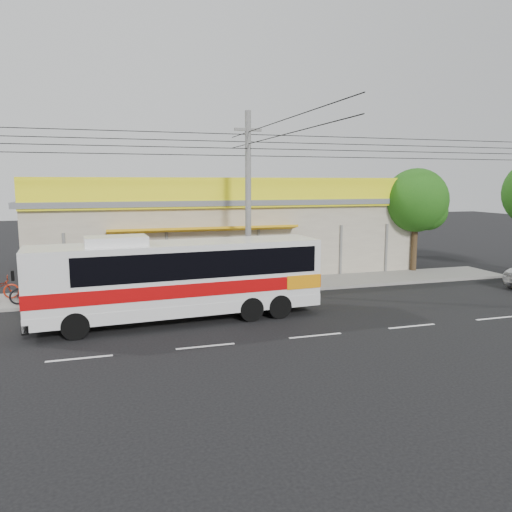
{
  "coord_description": "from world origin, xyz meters",
  "views": [
    {
      "loc": [
        -7.1,
        -18.38,
        5.46
      ],
      "look_at": [
        -0.85,
        2.0,
        2.29
      ],
      "focal_mm": 35.0,
      "sensor_mm": 36.0,
      "label": 1
    }
  ],
  "objects_px": {
    "tree_near": "(418,202)",
    "coach_bus": "(184,274)",
    "motorbike_dark": "(32,290)",
    "utility_pole": "(248,144)"
  },
  "relations": [
    {
      "from": "coach_bus",
      "to": "tree_near",
      "type": "xyz_separation_m",
      "value": [
        15.12,
        6.46,
        2.4
      ]
    },
    {
      "from": "motorbike_dark",
      "to": "utility_pole",
      "type": "xyz_separation_m",
      "value": [
        9.83,
        -0.43,
        6.51
      ]
    },
    {
      "from": "tree_near",
      "to": "coach_bus",
      "type": "bearing_deg",
      "value": -156.86
    },
    {
      "from": "coach_bus",
      "to": "tree_near",
      "type": "height_order",
      "value": "tree_near"
    },
    {
      "from": "tree_near",
      "to": "motorbike_dark",
      "type": "bearing_deg",
      "value": -174.05
    },
    {
      "from": "coach_bus",
      "to": "motorbike_dark",
      "type": "relative_size",
      "value": 5.95
    },
    {
      "from": "coach_bus",
      "to": "motorbike_dark",
      "type": "height_order",
      "value": "coach_bus"
    },
    {
      "from": "utility_pole",
      "to": "tree_near",
      "type": "distance_m",
      "value": 12.04
    },
    {
      "from": "tree_near",
      "to": "utility_pole",
      "type": "bearing_deg",
      "value": -166.92
    },
    {
      "from": "motorbike_dark",
      "to": "tree_near",
      "type": "distance_m",
      "value": 21.6
    }
  ]
}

